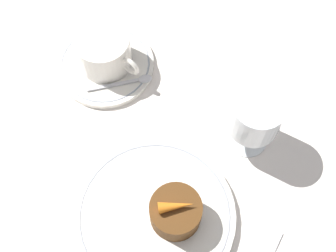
# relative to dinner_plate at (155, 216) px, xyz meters

# --- Properties ---
(ground_plane) EXTENTS (3.00, 3.00, 0.00)m
(ground_plane) POSITION_rel_dinner_plate_xyz_m (-0.02, 0.03, -0.01)
(ground_plane) COLOR white
(dinner_plate) EXTENTS (0.23, 0.23, 0.01)m
(dinner_plate) POSITION_rel_dinner_plate_xyz_m (0.00, 0.00, 0.00)
(dinner_plate) COLOR white
(dinner_plate) RESTS_ON ground_plane
(saucer) EXTENTS (0.16, 0.16, 0.01)m
(saucer) POSITION_rel_dinner_plate_xyz_m (-0.21, 0.15, -0.00)
(saucer) COLOR white
(saucer) RESTS_ON ground_plane
(coffee_cup) EXTENTS (0.11, 0.09, 0.06)m
(coffee_cup) POSITION_rel_dinner_plate_xyz_m (-0.21, 0.16, 0.03)
(coffee_cup) COLOR white
(coffee_cup) RESTS_ON saucer
(spoon) EXTENTS (0.08, 0.08, 0.00)m
(spoon) POSITION_rel_dinner_plate_xyz_m (-0.16, 0.15, 0.00)
(spoon) COLOR silver
(spoon) RESTS_ON saucer
(wine_glass) EXTENTS (0.07, 0.07, 0.11)m
(wine_glass) POSITION_rel_dinner_plate_xyz_m (0.04, 0.18, 0.07)
(wine_glass) COLOR silver
(wine_glass) RESTS_ON ground_plane
(dessert_cake) EXTENTS (0.07, 0.07, 0.05)m
(dessert_cake) POSITION_rel_dinner_plate_xyz_m (0.02, 0.01, 0.03)
(dessert_cake) COLOR #563314
(dessert_cake) RESTS_ON dinner_plate
(carrot_garnish) EXTENTS (0.04, 0.04, 0.02)m
(carrot_garnish) POSITION_rel_dinner_plate_xyz_m (0.02, 0.01, 0.06)
(carrot_garnish) COLOR orange
(carrot_garnish) RESTS_ON dessert_cake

